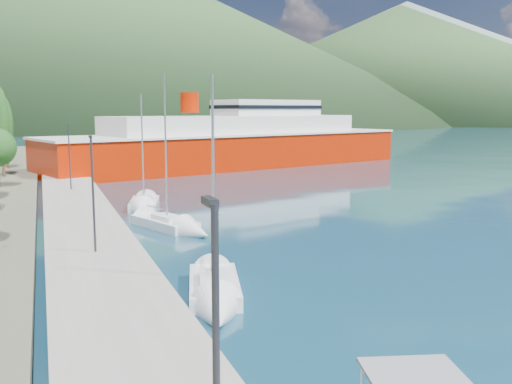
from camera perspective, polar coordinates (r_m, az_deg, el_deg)
name	(u,v)px	position (r m, az deg, el deg)	size (l,w,h in m)	color
ground	(94,145)	(136.92, -15.87, 4.54)	(1400.00, 1400.00, 0.00)	#143C50
quay	(81,218)	(42.98, -17.13, -2.54)	(5.00, 88.00, 0.80)	gray
hills_far	(181,46)	(656.06, -7.52, 14.27)	(1480.00, 900.00, 180.00)	slate
hills_near	(206,49)	(405.88, -5.02, 14.05)	(1010.00, 520.00, 115.00)	#2E4C27
lamp_posts	(91,187)	(31.56, -16.15, 0.46)	(0.15, 47.81, 6.06)	#2D2D33
sailboat_near	(216,300)	(24.26, -4.06, -10.77)	(3.93, 7.62, 10.49)	silver
sailboat_mid	(180,228)	(38.79, -7.59, -3.56)	(4.84, 8.17, 11.45)	silver
sailboat_far	(143,208)	(46.98, -11.25, -1.56)	(3.87, 7.35, 10.31)	silver
ferry	(237,143)	(81.84, -1.89, 4.87)	(56.15, 27.54, 10.96)	#A71800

